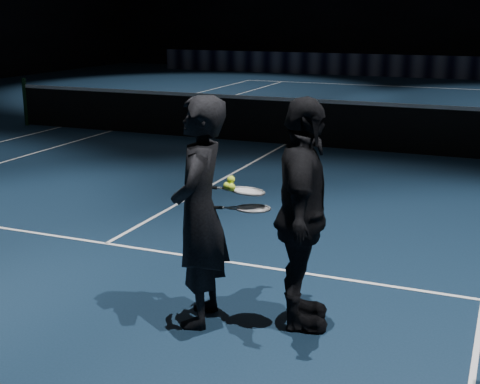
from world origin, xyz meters
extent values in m
plane|color=black|center=(0.00, 0.00, 0.00)|extent=(36.00, 36.00, 0.00)
cylinder|color=black|center=(-6.40, 0.00, 0.55)|extent=(0.10, 0.10, 1.10)
cube|color=black|center=(0.00, 0.00, 0.45)|extent=(12.80, 0.02, 0.86)
cube|color=white|center=(0.00, 0.00, 0.92)|extent=(12.80, 0.03, 0.07)
cube|color=black|center=(0.00, 15.50, 0.45)|extent=(22.00, 0.15, 0.90)
imported|color=black|center=(1.86, -7.76, 0.97)|extent=(0.60, 0.79, 1.95)
imported|color=black|center=(2.68, -7.51, 0.97)|extent=(0.77, 1.23, 1.95)
camera|label=1|loc=(4.19, -12.53, 2.58)|focal=50.00mm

